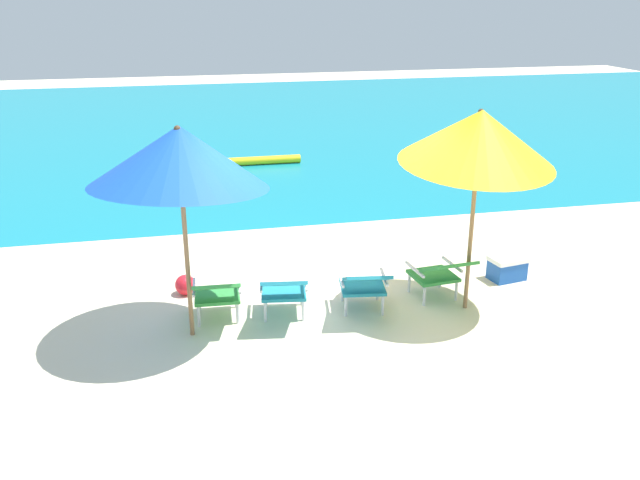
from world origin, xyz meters
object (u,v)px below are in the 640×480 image
lounge_chair_near_left (284,288)px  lounge_chair_far_right (440,272)px  beach_umbrella_right (479,137)px  beach_umbrella_left (179,157)px  swim_buoy (264,160)px  lounge_chair_far_left (217,292)px  lounge_chair_near_right (365,283)px  cooler_box (507,268)px  beach_ball (185,285)px

lounge_chair_near_left → lounge_chair_far_right: bearing=2.1°
lounge_chair_far_right → beach_umbrella_right: bearing=-40.7°
beach_umbrella_left → beach_umbrella_right: beach_umbrella_right is taller
swim_buoy → lounge_chair_far_left: lounge_chair_far_left is taller
lounge_chair_near_right → cooler_box: size_ratio=1.82×
beach_umbrella_right → beach_ball: bearing=161.4°
cooler_box → lounge_chair_far_left: bearing=-173.2°
swim_buoy → lounge_chair_far_right: 7.46m
lounge_chair_near_left → lounge_chair_near_right: bearing=-3.6°
lounge_chair_far_right → beach_ball: 3.19m
lounge_chair_far_left → lounge_chair_near_left: (0.76, -0.07, 0.00)m
beach_umbrella_right → lounge_chair_near_right: bearing=175.9°
swim_buoy → beach_umbrella_right: beach_umbrella_right is taller
lounge_chair_far_left → lounge_chair_near_left: size_ratio=0.96×
lounge_chair_far_left → beach_ball: size_ratio=3.46×
lounge_chair_near_left → beach_ball: (-1.11, 0.96, -0.27)m
lounge_chair_far_right → beach_umbrella_left: 3.44m
swim_buoy → cooler_box: size_ratio=3.08×
lounge_chair_far_left → lounge_chair_near_right: bearing=-4.4°
beach_umbrella_right → lounge_chair_far_left: bearing=175.7°
lounge_chair_far_right → beach_ball: lounge_chair_far_right is taller
swim_buoy → lounge_chair_far_left: bearing=-101.9°
lounge_chair_far_right → cooler_box: lounge_chair_far_right is taller
beach_umbrella_left → cooler_box: beach_umbrella_left is taller
beach_umbrella_right → beach_umbrella_left: bearing=179.7°
lounge_chair_far_right → beach_umbrella_left: (-3.02, -0.20, 1.64)m
lounge_chair_far_left → lounge_chair_near_right: 1.72m
lounge_chair_far_left → beach_umbrella_right: size_ratio=0.36×
lounge_chair_near_left → lounge_chair_far_right: size_ratio=1.02×
lounge_chair_near_right → cooler_box: bearing=15.4°
lounge_chair_near_right → beach_umbrella_right: bearing=-4.1°
cooler_box → beach_umbrella_right: bearing=-142.6°
lounge_chair_far_left → swim_buoy: bearing=78.1°
lounge_chair_near_right → beach_umbrella_left: bearing=-177.9°
beach_umbrella_right → cooler_box: bearing=37.4°
beach_ball → lounge_chair_far_left: bearing=-68.7°
swim_buoy → beach_umbrella_left: 8.03m
lounge_chair_far_left → cooler_box: lounge_chair_far_left is taller
swim_buoy → lounge_chair_near_right: (0.15, -7.49, 0.31)m
lounge_chair_near_left → cooler_box: bearing=9.7°
lounge_chair_near_right → beach_ball: bearing=153.6°
lounge_chair_near_right → beach_ball: lounge_chair_near_right is taller
lounge_chair_near_left → beach_ball: bearing=139.0°
beach_umbrella_left → cooler_box: 4.61m
lounge_chair_near_right → beach_umbrella_left: beach_umbrella_left is taller
lounge_chair_near_right → beach_umbrella_right: (1.25, -0.09, 1.70)m
lounge_chair_near_right → beach_umbrella_left: (-2.02, -0.07, 1.64)m
cooler_box → lounge_chair_near_left: bearing=-170.3°
lounge_chair_far_right → beach_ball: bearing=163.7°
lounge_chair_near_right → beach_ball: 2.31m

